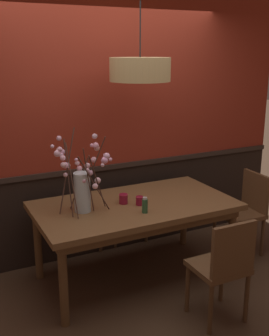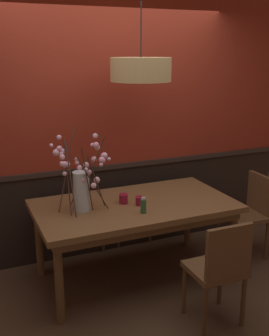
{
  "view_description": "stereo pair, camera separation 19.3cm",
  "coord_description": "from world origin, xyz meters",
  "px_view_note": "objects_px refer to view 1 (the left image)",
  "views": [
    {
      "loc": [
        -1.6,
        -3.2,
        2.1
      ],
      "look_at": [
        0.0,
        0.0,
        1.09
      ],
      "focal_mm": 44.53,
      "sensor_mm": 36.0,
      "label": 1
    },
    {
      "loc": [
        -1.42,
        -3.28,
        2.1
      ],
      "look_at": [
        0.0,
        0.0,
        1.09
      ],
      "focal_mm": 44.53,
      "sensor_mm": 36.0,
      "label": 2
    }
  ],
  "objects_px": {
    "candle_holder_nearer_center": "(123,199)",
    "pendant_lamp": "(140,70)",
    "chair_far_side_left": "(77,199)",
    "condiment_bottle": "(145,205)",
    "chair_head_east_end": "(245,208)",
    "vase_with_blossoms": "(82,185)",
    "chair_far_side_right": "(123,192)",
    "candle_holder_nearer_edge": "(139,201)",
    "chair_near_side_right": "(224,265)",
    "dining_table": "(135,212)"
  },
  "relations": [
    {
      "from": "chair_far_side_left",
      "to": "condiment_bottle",
      "type": "bearing_deg",
      "value": -78.72
    },
    {
      "from": "dining_table",
      "to": "pendant_lamp",
      "type": "relative_size",
      "value": 2.06
    },
    {
      "from": "chair_head_east_end",
      "to": "vase_with_blossoms",
      "type": "relative_size",
      "value": 1.22
    },
    {
      "from": "vase_with_blossoms",
      "to": "condiment_bottle",
      "type": "xyz_separation_m",
      "value": [
        0.46,
        -0.28,
        -0.17
      ]
    },
    {
      "from": "chair_far_side_left",
      "to": "candle_holder_nearer_edge",
      "type": "bearing_deg",
      "value": -74.22
    },
    {
      "from": "chair_near_side_right",
      "to": "chair_far_side_left",
      "type": "xyz_separation_m",
      "value": [
        -0.57,
        1.8,
        0.04
      ]
    },
    {
      "from": "candle_holder_nearer_center",
      "to": "pendant_lamp",
      "type": "xyz_separation_m",
      "value": [
        0.19,
        0.06,
        1.14
      ]
    },
    {
      "from": "chair_far_side_left",
      "to": "dining_table",
      "type": "bearing_deg",
      "value": -74.18
    },
    {
      "from": "chair_far_side_right",
      "to": "candle_holder_nearer_center",
      "type": "xyz_separation_m",
      "value": [
        -0.39,
        -0.85,
        0.26
      ]
    },
    {
      "from": "chair_far_side_left",
      "to": "candle_holder_nearer_center",
      "type": "relative_size",
      "value": 10.84
    },
    {
      "from": "pendant_lamp",
      "to": "candle_holder_nearer_center",
      "type": "bearing_deg",
      "value": -164.07
    },
    {
      "from": "vase_with_blossoms",
      "to": "pendant_lamp",
      "type": "relative_size",
      "value": 0.81
    },
    {
      "from": "chair_near_side_right",
      "to": "chair_head_east_end",
      "type": "bearing_deg",
      "value": 42.01
    },
    {
      "from": "candle_holder_nearer_center",
      "to": "candle_holder_nearer_edge",
      "type": "height_order",
      "value": "candle_holder_nearer_center"
    },
    {
      "from": "chair_far_side_left",
      "to": "chair_far_side_right",
      "type": "height_order",
      "value": "chair_far_side_left"
    },
    {
      "from": "candle_holder_nearer_center",
      "to": "candle_holder_nearer_edge",
      "type": "relative_size",
      "value": 1.09
    },
    {
      "from": "chair_far_side_left",
      "to": "candle_holder_nearer_center",
      "type": "xyz_separation_m",
      "value": [
        0.16,
        -0.86,
        0.26
      ]
    },
    {
      "from": "chair_head_east_end",
      "to": "vase_with_blossoms",
      "type": "height_order",
      "value": "vase_with_blossoms"
    },
    {
      "from": "chair_far_side_left",
      "to": "chair_far_side_right",
      "type": "distance_m",
      "value": 0.55
    },
    {
      "from": "chair_far_side_right",
      "to": "candle_holder_nearer_edge",
      "type": "xyz_separation_m",
      "value": [
        -0.28,
        -0.95,
        0.26
      ]
    },
    {
      "from": "candle_holder_nearer_edge",
      "to": "condiment_bottle",
      "type": "relative_size",
      "value": 0.59
    },
    {
      "from": "chair_far_side_left",
      "to": "chair_far_side_right",
      "type": "bearing_deg",
      "value": -0.73
    },
    {
      "from": "vase_with_blossoms",
      "to": "candle_holder_nearer_center",
      "type": "relative_size",
      "value": 7.89
    },
    {
      "from": "chair_near_side_right",
      "to": "candle_holder_nearer_center",
      "type": "xyz_separation_m",
      "value": [
        -0.41,
        0.95,
        0.3
      ]
    },
    {
      "from": "chair_far_side_right",
      "to": "vase_with_blossoms",
      "type": "relative_size",
      "value": 1.37
    },
    {
      "from": "chair_head_east_end",
      "to": "candle_holder_nearer_center",
      "type": "xyz_separation_m",
      "value": [
        -1.39,
        0.07,
        0.31
      ]
    },
    {
      "from": "candle_holder_nearer_edge",
      "to": "chair_far_side_right",
      "type": "bearing_deg",
      "value": 73.81
    },
    {
      "from": "vase_with_blossoms",
      "to": "candle_holder_nearer_center",
      "type": "xyz_separation_m",
      "value": [
        0.39,
        0.0,
        -0.19
      ]
    },
    {
      "from": "pendant_lamp",
      "to": "chair_far_side_right",
      "type": "bearing_deg",
      "value": 76.33
    },
    {
      "from": "chair_near_side_right",
      "to": "chair_far_side_right",
      "type": "distance_m",
      "value": 1.8
    },
    {
      "from": "dining_table",
      "to": "chair_near_side_right",
      "type": "distance_m",
      "value": 0.98
    },
    {
      "from": "chair_far_side_left",
      "to": "pendant_lamp",
      "type": "height_order",
      "value": "pendant_lamp"
    },
    {
      "from": "candle_holder_nearer_center",
      "to": "pendant_lamp",
      "type": "bearing_deg",
      "value": 15.93
    },
    {
      "from": "chair_head_east_end",
      "to": "condiment_bottle",
      "type": "distance_m",
      "value": 1.38
    },
    {
      "from": "chair_head_east_end",
      "to": "chair_far_side_right",
      "type": "xyz_separation_m",
      "value": [
        -1.0,
        0.92,
        0.05
      ]
    },
    {
      "from": "chair_far_side_right",
      "to": "pendant_lamp",
      "type": "relative_size",
      "value": 1.11
    },
    {
      "from": "chair_far_side_left",
      "to": "vase_with_blossoms",
      "type": "relative_size",
      "value": 1.37
    },
    {
      "from": "chair_near_side_right",
      "to": "chair_far_side_right",
      "type": "xyz_separation_m",
      "value": [
        -0.02,
        1.8,
        0.04
      ]
    },
    {
      "from": "candle_holder_nearer_center",
      "to": "condiment_bottle",
      "type": "bearing_deg",
      "value": -76.42
    },
    {
      "from": "chair_far_side_right",
      "to": "candle_holder_nearer_center",
      "type": "bearing_deg",
      "value": -114.53
    },
    {
      "from": "chair_near_side_right",
      "to": "condiment_bottle",
      "type": "distance_m",
      "value": 0.81
    },
    {
      "from": "chair_far_side_right",
      "to": "pendant_lamp",
      "type": "bearing_deg",
      "value": -103.67
    },
    {
      "from": "dining_table",
      "to": "candle_holder_nearer_edge",
      "type": "height_order",
      "value": "candle_holder_nearer_edge"
    },
    {
      "from": "chair_head_east_end",
      "to": "pendant_lamp",
      "type": "bearing_deg",
      "value": 174.15
    },
    {
      "from": "chair_far_side_right",
      "to": "candle_holder_nearer_edge",
      "type": "relative_size",
      "value": 11.8
    },
    {
      "from": "chair_far_side_left",
      "to": "chair_head_east_end",
      "type": "relative_size",
      "value": 1.13
    },
    {
      "from": "condiment_bottle",
      "to": "chair_near_side_right",
      "type": "bearing_deg",
      "value": -62.62
    },
    {
      "from": "candle_holder_nearer_center",
      "to": "chair_far_side_right",
      "type": "bearing_deg",
      "value": 65.47
    },
    {
      "from": "dining_table",
      "to": "chair_far_side_left",
      "type": "height_order",
      "value": "chair_far_side_left"
    },
    {
      "from": "vase_with_blossoms",
      "to": "chair_far_side_left",
      "type": "bearing_deg",
      "value": 74.95
    }
  ]
}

